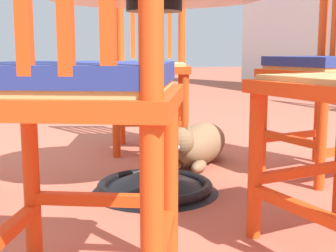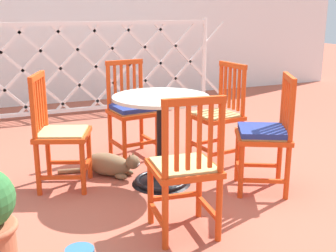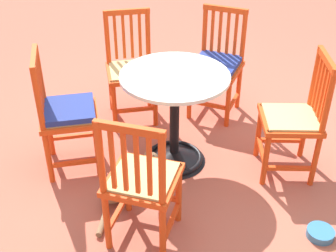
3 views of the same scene
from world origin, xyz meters
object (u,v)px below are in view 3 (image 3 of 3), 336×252
object	(u,v)px
orange_chair_near_fence	(66,114)
orange_chair_facing_out	(141,182)
orange_chair_tucked_in	(131,71)
orange_chair_at_corner	(294,120)
cafe_table	(174,129)
orange_chair_by_planter	(217,66)
tabby_cat	(130,181)
pet_water_bowl	(320,233)

from	to	relation	value
orange_chair_near_fence	orange_chair_facing_out	size ratio (longest dim) A/B	1.00
orange_chair_tucked_in	orange_chair_at_corner	distance (m)	1.41
cafe_table	orange_chair_by_planter	xyz separation A→B (m)	(0.69, -0.43, 0.16)
orange_chair_tucked_in	orange_chair_near_fence	distance (m)	0.82
orange_chair_facing_out	tabby_cat	size ratio (longest dim) A/B	1.45
tabby_cat	orange_chair_by_planter	bearing A→B (deg)	-37.31
orange_chair_near_fence	tabby_cat	distance (m)	0.65
orange_chair_at_corner	orange_chair_near_fence	bearing A→B (deg)	82.63
cafe_table	orange_chair_near_fence	xyz separation A→B (m)	(0.02, 0.77, 0.16)
orange_chair_at_corner	pet_water_bowl	xyz separation A→B (m)	(-0.67, -0.00, -0.41)
orange_chair_by_planter	orange_chair_facing_out	size ratio (longest dim) A/B	1.00
orange_chair_near_fence	tabby_cat	size ratio (longest dim) A/B	1.45
cafe_table	orange_chair_facing_out	distance (m)	0.81
orange_chair_by_planter	pet_water_bowl	distance (m)	1.65
orange_chair_by_planter	tabby_cat	xyz separation A→B (m)	(-1.01, 0.77, -0.35)
tabby_cat	pet_water_bowl	bearing A→B (deg)	-114.58
tabby_cat	orange_chair_at_corner	bearing A→B (deg)	-82.99
orange_chair_tucked_in	tabby_cat	xyz separation A→B (m)	(-1.02, 0.05, -0.34)
orange_chair_at_corner	orange_chair_by_planter	bearing A→B (deg)	23.76
orange_chair_near_fence	pet_water_bowl	distance (m)	1.86
orange_chair_facing_out	pet_water_bowl	world-z (taller)	orange_chair_facing_out
cafe_table	orange_chair_near_fence	world-z (taller)	orange_chair_near_fence
orange_chair_tucked_in	pet_water_bowl	xyz separation A→B (m)	(-1.55, -1.11, -0.41)
orange_chair_tucked_in	orange_chair_at_corner	world-z (taller)	same
orange_chair_by_planter	orange_chair_at_corner	size ratio (longest dim) A/B	1.00
tabby_cat	orange_chair_facing_out	bearing A→B (deg)	-171.09
orange_chair_at_corner	pet_water_bowl	distance (m)	0.79
pet_water_bowl	tabby_cat	bearing A→B (deg)	65.42
cafe_table	orange_chair_tucked_in	distance (m)	0.77
orange_chair_by_planter	pet_water_bowl	size ratio (longest dim) A/B	5.36
cafe_table	orange_chair_facing_out	xyz separation A→B (m)	(-0.75, 0.27, 0.15)
orange_chair_by_planter	orange_chair_near_fence	bearing A→B (deg)	119.03
orange_chair_near_fence	tabby_cat	bearing A→B (deg)	-129.03
cafe_table	pet_water_bowl	distance (m)	1.22
orange_chair_near_fence	orange_chair_facing_out	bearing A→B (deg)	-147.36
orange_chair_near_fence	orange_chair_facing_out	world-z (taller)	same
orange_chair_tucked_in	pet_water_bowl	distance (m)	1.95
orange_chair_near_fence	orange_chair_at_corner	size ratio (longest dim) A/B	1.00
orange_chair_by_planter	pet_water_bowl	world-z (taller)	orange_chair_by_planter
orange_chair_by_planter	orange_chair_facing_out	distance (m)	1.60
tabby_cat	pet_water_bowl	world-z (taller)	tabby_cat
cafe_table	tabby_cat	world-z (taller)	cafe_table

